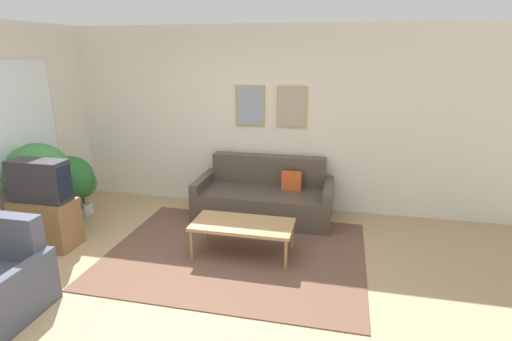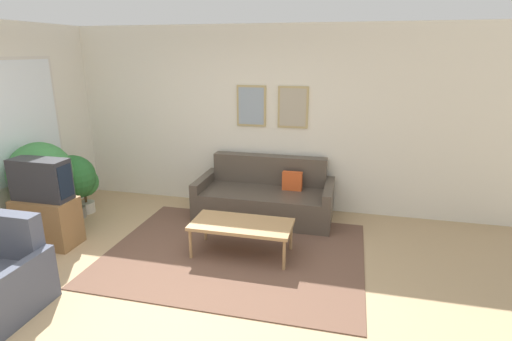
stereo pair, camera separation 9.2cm
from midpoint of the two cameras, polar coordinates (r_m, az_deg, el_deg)
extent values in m
plane|color=tan|center=(4.18, -12.44, -17.64)|extent=(16.00, 16.00, 0.00)
cube|color=brown|center=(4.89, -3.42, -11.68)|extent=(3.01, 2.31, 0.01)
cube|color=silver|center=(6.07, -2.55, 7.43)|extent=(8.00, 0.06, 2.70)
cube|color=tan|center=(5.96, -1.29, 9.21)|extent=(0.44, 0.03, 0.60)
cube|color=#8999A8|center=(5.95, -1.33, 9.19)|extent=(0.38, 0.01, 0.54)
cube|color=tan|center=(5.85, 4.69, 9.01)|extent=(0.44, 0.03, 0.60)
cube|color=#A89E89|center=(5.83, 4.67, 8.99)|extent=(0.38, 0.01, 0.54)
cube|color=beige|center=(6.10, -31.14, 5.99)|extent=(0.02, 1.33, 1.63)
cube|color=white|center=(6.10, -31.10, 6.00)|extent=(0.02, 1.25, 1.55)
cube|color=#4C4238|center=(5.78, 0.66, -4.78)|extent=(1.69, 0.90, 0.42)
cube|color=#4C4238|center=(5.97, 1.37, 0.19)|extent=(1.69, 0.20, 0.42)
cube|color=#4C4238|center=(6.00, -7.84, -3.42)|extent=(0.12, 0.90, 0.56)
cube|color=#4C4238|center=(5.65, 9.71, -4.79)|extent=(0.12, 0.90, 0.56)
cube|color=#D15123|center=(5.71, 4.64, -1.54)|extent=(0.28, 0.10, 0.28)
cube|color=#A87F51|center=(4.70, -2.48, -7.73)|extent=(1.18, 0.57, 0.04)
cylinder|color=#A87F51|center=(4.74, -9.76, -10.45)|extent=(0.04, 0.04, 0.37)
cylinder|color=#A87F51|center=(4.47, 3.68, -11.99)|extent=(0.04, 0.04, 0.37)
cylinder|color=#A87F51|center=(5.15, -7.71, -8.07)|extent=(0.04, 0.04, 0.37)
cylinder|color=#A87F51|center=(4.90, 4.59, -9.30)|extent=(0.04, 0.04, 0.37)
cube|color=olive|center=(5.59, -28.21, -6.68)|extent=(0.73, 0.40, 0.60)
cube|color=#2D2D33|center=(5.41, -29.01, -1.27)|extent=(0.69, 0.28, 0.50)
cube|color=#192333|center=(5.19, -26.10, -1.57)|extent=(0.01, 0.23, 0.39)
cube|color=#474C5B|center=(4.53, -32.56, -7.89)|extent=(0.72, 0.16, 0.44)
cube|color=#474C5B|center=(4.24, -30.62, -14.90)|extent=(0.09, 0.76, 0.54)
cylinder|color=#935638|center=(6.13, -28.13, -6.60)|extent=(0.23, 0.23, 0.22)
cylinder|color=#51381E|center=(6.05, -28.43, -4.58)|extent=(0.04, 0.04, 0.24)
sphere|color=#3D8442|center=(5.91, -29.04, -0.41)|extent=(0.80, 0.80, 0.80)
cylinder|color=beige|center=(6.51, -23.66, -4.96)|extent=(0.24, 0.24, 0.16)
cylinder|color=#51381E|center=(6.46, -23.81, -3.76)|extent=(0.04, 0.04, 0.13)
sphere|color=#337A38|center=(6.39, -24.07, -1.67)|extent=(0.43, 0.43, 0.43)
cylinder|color=slate|center=(6.36, -24.74, -5.62)|extent=(0.24, 0.24, 0.16)
cylinder|color=#51381E|center=(6.30, -24.93, -4.16)|extent=(0.04, 0.04, 0.19)
sphere|color=#28662D|center=(6.19, -25.34, -1.02)|extent=(0.63, 0.63, 0.63)
camera|label=1|loc=(0.05, -90.51, -0.15)|focal=28.00mm
camera|label=2|loc=(0.05, 89.49, 0.15)|focal=28.00mm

